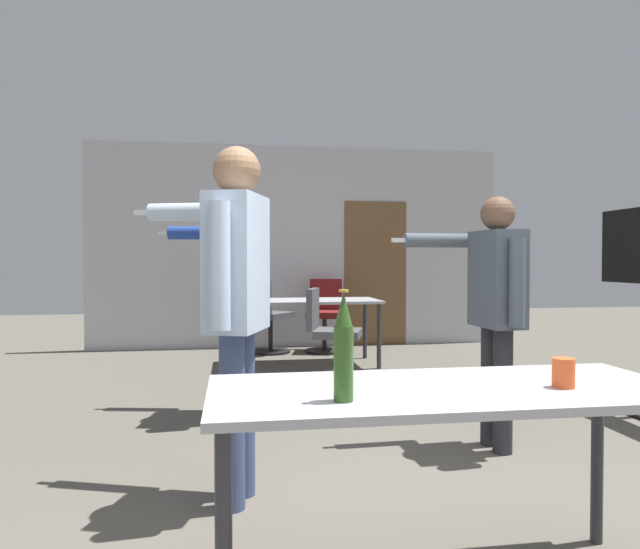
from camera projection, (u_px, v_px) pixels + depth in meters
name	position (u px, v px, depth m)	size (l,w,h in m)	color
back_wall	(301.00, 247.00, 8.02)	(5.75, 0.12, 2.80)	#BCBCC1
conference_table_near	(447.00, 409.00, 2.02)	(1.68, 0.68, 0.75)	#A8A8AD
conference_table_far	(307.00, 306.00, 6.56)	(1.64, 0.80, 0.75)	#A8A8AD
person_left_plaid	(495.00, 296.00, 3.62)	(0.75, 0.58, 1.61)	#28282D
person_near_casual	(234.00, 286.00, 2.82)	(0.73, 0.76, 1.76)	#3D4C75
person_far_watching	(229.00, 282.00, 4.40)	(0.77, 0.77, 1.73)	#3D4C75
office_chair_far_right	(330.00, 336.00, 5.86)	(0.63, 0.59, 0.92)	black
office_chair_near_pushed	(325.00, 317.00, 7.57)	(0.56, 0.61, 0.96)	black
office_chair_mid_tucked	(267.00, 319.00, 7.39)	(0.68, 0.69, 0.95)	black
beer_bottle	(344.00, 349.00, 1.80)	(0.06, 0.06, 0.35)	#2D511E
drink_cup	(563.00, 373.00, 2.00)	(0.08, 0.08, 0.10)	#E05123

